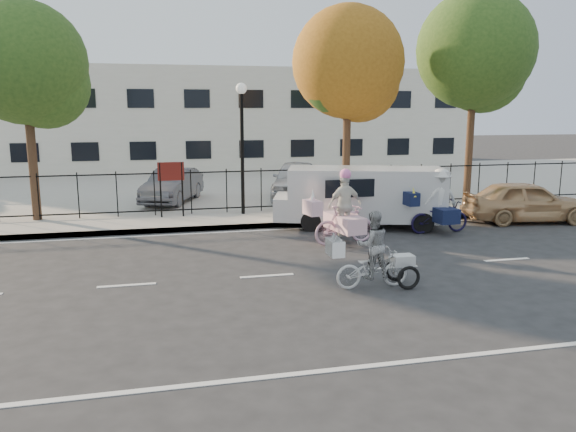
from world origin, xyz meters
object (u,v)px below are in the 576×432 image
object	(u,v)px
zebra_trike	(373,258)
lot_car_d	(296,179)
lot_car_c	(172,186)
bull_bike	(439,207)
gold_sedan	(526,201)
lamppost	(242,125)
unicorn_bike	(343,217)
white_van	(363,195)

from	to	relation	value
zebra_trike	lot_car_d	bearing A→B (deg)	-5.86
zebra_trike	lot_car_c	xyz separation A→B (m)	(-3.71, 11.10, 0.16)
bull_bike	gold_sedan	size ratio (longest dim) A/B	0.52
lamppost	bull_bike	xyz separation A→B (m)	(5.33, -3.60, -2.34)
gold_sedan	lot_car_c	world-z (taller)	lot_car_c
unicorn_bike	lot_car_d	bearing A→B (deg)	-14.16
lot_car_c	gold_sedan	bearing A→B (deg)	-6.59
lamppost	lot_car_d	xyz separation A→B (m)	(2.59, 2.96, -2.22)
gold_sedan	lot_car_c	bearing A→B (deg)	71.28
unicorn_bike	lot_car_d	distance (m)	7.30
zebra_trike	bull_bike	world-z (taller)	bull_bike
bull_bike	lot_car_d	bearing A→B (deg)	20.97
white_van	lot_car_c	world-z (taller)	white_van
unicorn_bike	bull_bike	xyz separation A→B (m)	(3.22, 0.72, 0.00)
lamppost	white_van	xyz separation A→B (m)	(3.41, -2.30, -2.09)
lamppost	bull_bike	bearing A→B (deg)	-34.05
zebra_trike	unicorn_bike	bearing A→B (deg)	-9.68
lamppost	unicorn_bike	xyz separation A→B (m)	(2.10, -4.32, -2.35)
lot_car_c	lot_car_d	bearing A→B (deg)	20.10
unicorn_bike	bull_bike	size ratio (longest dim) A/B	1.02
lot_car_d	bull_bike	bearing A→B (deg)	-49.29
lamppost	bull_bike	size ratio (longest dim) A/B	2.10
bull_bike	white_van	distance (m)	2.33
lot_car_c	lot_car_d	world-z (taller)	lot_car_d
bull_bike	lot_car_c	bearing A→B (deg)	47.18
gold_sedan	bull_bike	bearing A→B (deg)	112.03
lamppost	lot_car_d	bearing A→B (deg)	48.83
bull_bike	lot_car_d	xyz separation A→B (m)	(-2.74, 6.56, 0.12)
lamppost	unicorn_bike	distance (m)	5.35
lot_car_c	white_van	bearing A→B (deg)	-22.49
unicorn_bike	gold_sedan	world-z (taller)	unicorn_bike
lamppost	zebra_trike	bearing A→B (deg)	-79.71
lamppost	unicorn_bike	world-z (taller)	lamppost
bull_bike	lot_car_d	distance (m)	7.11
unicorn_bike	lot_car_c	distance (m)	8.53
unicorn_bike	gold_sedan	distance (m)	6.98
lot_car_d	gold_sedan	bearing A→B (deg)	-24.06
lamppost	white_van	bearing A→B (deg)	-34.02
zebra_trike	gold_sedan	bearing A→B (deg)	-54.41
zebra_trike	gold_sedan	size ratio (longest dim) A/B	0.47
zebra_trike	lot_car_d	world-z (taller)	lot_car_d
unicorn_bike	lot_car_c	size ratio (longest dim) A/B	0.55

